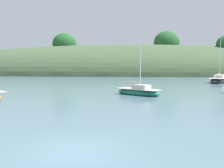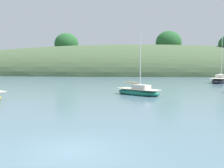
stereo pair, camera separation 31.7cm
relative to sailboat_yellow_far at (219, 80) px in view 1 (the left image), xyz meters
name	(u,v)px [view 1 (the left image)]	position (x,y,z in m)	size (l,w,h in m)	color
ground_plane	(75,150)	(-17.95, -41.03, -0.44)	(400.00, 400.00, 0.00)	slate
far_shoreline_hill	(126,74)	(-17.77, 37.69, -0.31)	(150.00, 36.00, 23.26)	#425638
sailboat_yellow_far	(219,80)	(0.00, 0.00, 0.00)	(5.85, 7.68, 8.84)	#232328
sailboat_navy_dinghy	(138,92)	(-15.02, -20.96, -0.08)	(5.52, 4.88, 6.75)	#196B56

